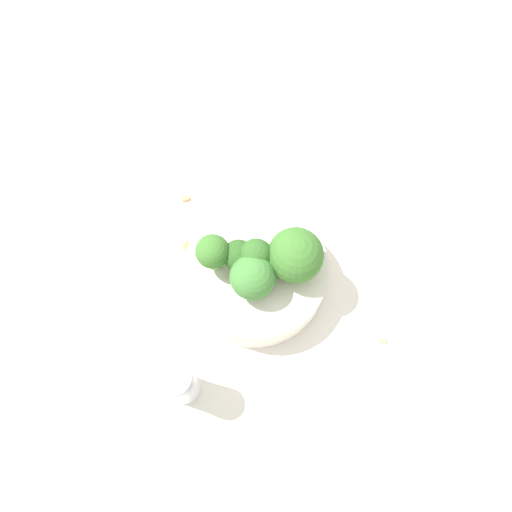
% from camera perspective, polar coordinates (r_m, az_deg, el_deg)
% --- Properties ---
extents(ground_plane, '(3.00, 3.00, 0.00)m').
position_cam_1_polar(ground_plane, '(0.57, -0.00, -2.91)').
color(ground_plane, silver).
extents(bowl, '(0.15, 0.15, 0.05)m').
position_cam_1_polar(bowl, '(0.55, -0.00, -2.11)').
color(bowl, silver).
rests_on(bowl, ground_plane).
extents(broccoli_floret_0, '(0.05, 0.05, 0.05)m').
position_cam_1_polar(broccoli_floret_0, '(0.50, -0.37, -2.43)').
color(broccoli_floret_0, '#84AD66').
rests_on(broccoli_floret_0, bowl).
extents(broccoli_floret_1, '(0.06, 0.06, 0.06)m').
position_cam_1_polar(broccoli_floret_1, '(0.50, 4.53, 0.06)').
color(broccoli_floret_1, '#7A9E5B').
rests_on(broccoli_floret_1, bowl).
extents(broccoli_floret_2, '(0.03, 0.03, 0.05)m').
position_cam_1_polar(broccoli_floret_2, '(0.50, 0.35, 0.23)').
color(broccoli_floret_2, '#8EB770').
rests_on(broccoli_floret_2, bowl).
extents(broccoli_floret_3, '(0.04, 0.04, 0.05)m').
position_cam_1_polar(broccoli_floret_3, '(0.50, -4.96, 0.40)').
color(broccoli_floret_3, '#84AD66').
rests_on(broccoli_floret_3, bowl).
extents(broccoli_floret_4, '(0.03, 0.03, 0.04)m').
position_cam_1_polar(broccoli_floret_4, '(0.51, -2.01, -0.05)').
color(broccoli_floret_4, '#84AD66').
rests_on(broccoli_floret_4, bowl).
extents(pepper_shaker, '(0.03, 0.03, 0.08)m').
position_cam_1_polar(pepper_shaker, '(0.51, -8.67, -14.24)').
color(pepper_shaker, silver).
rests_on(pepper_shaker, ground_plane).
extents(almond_crumb_0, '(0.01, 0.01, 0.01)m').
position_cam_1_polar(almond_crumb_0, '(0.59, -8.06, 1.09)').
color(almond_crumb_0, '#AD7F4C').
rests_on(almond_crumb_0, ground_plane).
extents(almond_crumb_1, '(0.01, 0.01, 0.01)m').
position_cam_1_polar(almond_crumb_1, '(0.57, 14.36, -9.32)').
color(almond_crumb_1, tan).
rests_on(almond_crumb_1, ground_plane).
extents(almond_crumb_2, '(0.01, 0.01, 0.01)m').
position_cam_1_polar(almond_crumb_2, '(0.59, -7.90, 1.34)').
color(almond_crumb_2, olive).
rests_on(almond_crumb_2, ground_plane).
extents(almond_crumb_3, '(0.01, 0.01, 0.01)m').
position_cam_1_polar(almond_crumb_3, '(0.62, -8.08, 6.66)').
color(almond_crumb_3, tan).
rests_on(almond_crumb_3, ground_plane).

